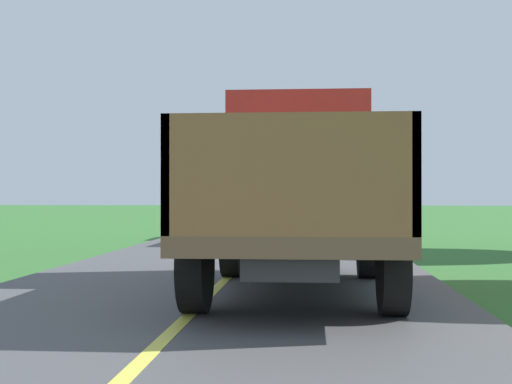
% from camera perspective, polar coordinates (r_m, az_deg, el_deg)
% --- Properties ---
extents(banana_truck_near, '(2.38, 5.82, 2.80)m').
position_cam_1_polar(banana_truck_near, '(9.99, 3.40, 0.46)').
color(banana_truck_near, '#2D2D30').
rests_on(banana_truck_near, road_surface).
extents(banana_truck_far, '(2.38, 5.81, 2.80)m').
position_cam_1_polar(banana_truck_far, '(21.36, 3.00, 0.05)').
color(banana_truck_far, '#2D2D30').
rests_on(banana_truck_far, road_surface).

